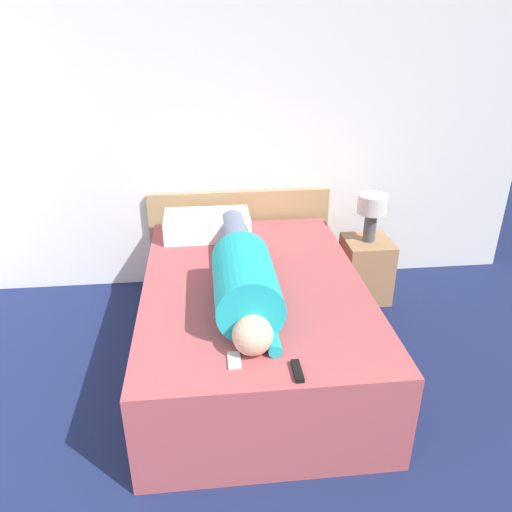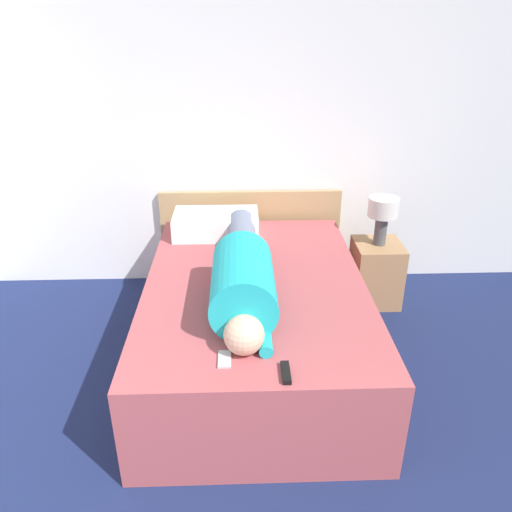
{
  "view_description": "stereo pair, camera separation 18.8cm",
  "coord_description": "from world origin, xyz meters",
  "px_view_note": "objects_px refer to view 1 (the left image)",
  "views": [
    {
      "loc": [
        -0.05,
        -0.31,
        2.09
      ],
      "look_at": [
        0.23,
        2.29,
        0.84
      ],
      "focal_mm": 35.0,
      "sensor_mm": 36.0,
      "label": 1
    },
    {
      "loc": [
        0.14,
        -0.32,
        2.09
      ],
      "look_at": [
        0.23,
        2.29,
        0.84
      ],
      "focal_mm": 35.0,
      "sensor_mm": 36.0,
      "label": 2
    }
  ],
  "objects_px": {
    "tv_remote": "(297,371)",
    "cell_phone": "(234,360)",
    "pillow_near_headboard": "(207,225)",
    "bed": "(253,320)",
    "table_lamp": "(372,209)",
    "person_lying": "(243,275)",
    "nightstand": "(365,269)"
  },
  "relations": [
    {
      "from": "bed",
      "to": "pillow_near_headboard",
      "type": "xyz_separation_m",
      "value": [
        -0.27,
        0.77,
        0.38
      ]
    },
    {
      "from": "nightstand",
      "to": "cell_phone",
      "type": "bearing_deg",
      "value": -127.44
    },
    {
      "from": "bed",
      "to": "table_lamp",
      "type": "bearing_deg",
      "value": 36.12
    },
    {
      "from": "tv_remote",
      "to": "bed",
      "type": "bearing_deg",
      "value": 96.98
    },
    {
      "from": "pillow_near_headboard",
      "to": "tv_remote",
      "type": "relative_size",
      "value": 4.25
    },
    {
      "from": "pillow_near_headboard",
      "to": "bed",
      "type": "bearing_deg",
      "value": -70.55
    },
    {
      "from": "bed",
      "to": "table_lamp",
      "type": "height_order",
      "value": "table_lamp"
    },
    {
      "from": "tv_remote",
      "to": "cell_phone",
      "type": "height_order",
      "value": "tv_remote"
    },
    {
      "from": "table_lamp",
      "to": "nightstand",
      "type": "bearing_deg",
      "value": 90.0
    },
    {
      "from": "table_lamp",
      "to": "cell_phone",
      "type": "bearing_deg",
      "value": -127.44
    },
    {
      "from": "table_lamp",
      "to": "pillow_near_headboard",
      "type": "height_order",
      "value": "table_lamp"
    },
    {
      "from": "pillow_near_headboard",
      "to": "tv_remote",
      "type": "xyz_separation_m",
      "value": [
        0.38,
        -1.69,
        -0.07
      ]
    },
    {
      "from": "person_lying",
      "to": "pillow_near_headboard",
      "type": "distance_m",
      "value": 0.98
    },
    {
      "from": "pillow_near_headboard",
      "to": "cell_phone",
      "type": "height_order",
      "value": "pillow_near_headboard"
    },
    {
      "from": "pillow_near_headboard",
      "to": "cell_phone",
      "type": "bearing_deg",
      "value": -86.5
    },
    {
      "from": "bed",
      "to": "table_lamp",
      "type": "distance_m",
      "value": 1.31
    },
    {
      "from": "nightstand",
      "to": "cell_phone",
      "type": "xyz_separation_m",
      "value": [
        -1.16,
        -1.52,
        0.34
      ]
    },
    {
      "from": "nightstand",
      "to": "cell_phone",
      "type": "relative_size",
      "value": 3.86
    },
    {
      "from": "tv_remote",
      "to": "cell_phone",
      "type": "xyz_separation_m",
      "value": [
        -0.29,
        0.12,
        -0.01
      ]
    },
    {
      "from": "bed",
      "to": "pillow_near_headboard",
      "type": "relative_size",
      "value": 3.22
    },
    {
      "from": "person_lying",
      "to": "tv_remote",
      "type": "relative_size",
      "value": 10.66
    },
    {
      "from": "tv_remote",
      "to": "cell_phone",
      "type": "relative_size",
      "value": 1.15
    },
    {
      "from": "bed",
      "to": "table_lamp",
      "type": "xyz_separation_m",
      "value": [
        0.99,
        0.72,
        0.47
      ]
    },
    {
      "from": "nightstand",
      "to": "pillow_near_headboard",
      "type": "bearing_deg",
      "value": 177.77
    },
    {
      "from": "person_lying",
      "to": "cell_phone",
      "type": "distance_m",
      "value": 0.63
    },
    {
      "from": "person_lying",
      "to": "table_lamp",
      "type": "bearing_deg",
      "value": 40.57
    },
    {
      "from": "person_lying",
      "to": "tv_remote",
      "type": "distance_m",
      "value": 0.76
    },
    {
      "from": "bed",
      "to": "nightstand",
      "type": "height_order",
      "value": "bed"
    },
    {
      "from": "bed",
      "to": "pillow_near_headboard",
      "type": "height_order",
      "value": "pillow_near_headboard"
    },
    {
      "from": "tv_remote",
      "to": "cell_phone",
      "type": "bearing_deg",
      "value": 157.57
    },
    {
      "from": "person_lying",
      "to": "cell_phone",
      "type": "relative_size",
      "value": 12.3
    },
    {
      "from": "table_lamp",
      "to": "tv_remote",
      "type": "distance_m",
      "value": 1.86
    }
  ]
}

